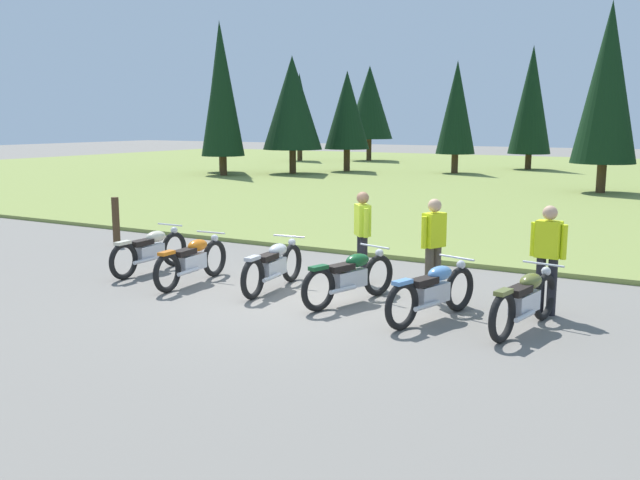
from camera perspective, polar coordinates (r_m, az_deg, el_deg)
ground_plane at (r=11.50m, az=-1.49°, el=-4.87°), size 140.00×140.00×0.00m
grass_moorland at (r=35.84m, az=20.49°, el=4.61°), size 80.00×44.00×0.10m
forest_treeline at (r=39.00m, az=17.91°, el=11.11°), size 42.93×27.12×9.05m
motorcycle_cream at (r=13.79m, az=-13.82°, el=-0.82°), size 0.62×2.10×0.88m
motorcycle_orange at (r=12.65m, az=-10.48°, el=-1.64°), size 0.62×2.10×0.88m
motorcycle_silver at (r=12.02m, az=-3.85°, el=-2.09°), size 0.62×2.10×0.88m
motorcycle_british_green at (r=11.14m, az=2.52°, el=-3.03°), size 0.81×2.05×0.88m
motorcycle_sky_blue at (r=10.33m, az=9.29°, el=-4.18°), size 0.80×2.05×0.88m
motorcycle_olive at (r=10.11m, az=16.57°, el=-4.77°), size 0.65×2.09×0.88m
rider_near_row_end at (r=10.94m, az=18.28°, el=-1.04°), size 0.55×0.26×1.67m
rider_with_back_turned at (r=11.43m, az=9.36°, el=-0.22°), size 0.34×0.51×1.67m
rider_checking_bike at (r=12.42m, az=3.52°, el=0.69°), size 0.40×0.43×1.67m
trail_marker_post at (r=17.09m, az=-16.49°, el=1.51°), size 0.12×0.12×1.13m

